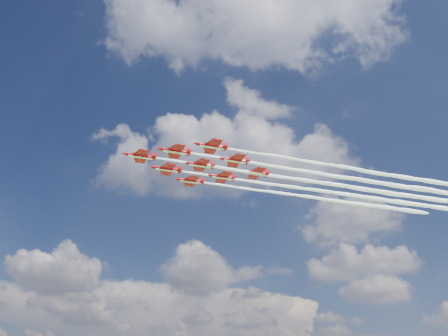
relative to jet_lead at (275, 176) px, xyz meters
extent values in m
cylinder|color=#AA0912|center=(-43.28, -22.40, 0.00)|extent=(8.14, 4.98, 1.18)
cone|color=#AA0912|center=(-48.03, -24.86, 0.00)|extent=(2.44, 2.03, 1.18)
cone|color=#AA0912|center=(-38.82, -20.09, 0.00)|extent=(1.92, 1.69, 1.07)
ellipsoid|color=black|center=(-45.18, -23.38, 0.48)|extent=(2.42, 1.89, 0.77)
cube|color=#AA0912|center=(-42.81, -22.15, -0.05)|extent=(7.56, 10.31, 0.15)
cube|color=#AA0912|center=(-39.48, -20.43, 0.00)|extent=(3.10, 4.11, 0.13)
cube|color=#AA0912|center=(-39.29, -20.33, 0.96)|extent=(1.59, 0.92, 1.93)
cube|color=white|center=(-43.28, -22.40, -0.54)|extent=(7.57, 4.54, 0.13)
cylinder|color=#AA0912|center=(-30.95, -23.78, 0.00)|extent=(8.14, 4.98, 1.18)
cone|color=#AA0912|center=(-35.70, -26.23, 0.00)|extent=(2.44, 2.03, 1.18)
cone|color=#AA0912|center=(-26.49, -21.46, 0.00)|extent=(1.92, 1.69, 1.07)
ellipsoid|color=black|center=(-32.85, -24.76, 0.48)|extent=(2.42, 1.89, 0.77)
cube|color=#AA0912|center=(-30.48, -23.53, -0.05)|extent=(7.56, 10.31, 0.15)
cube|color=#AA0912|center=(-27.15, -21.81, 0.00)|extent=(3.10, 4.11, 0.13)
cube|color=#AA0912|center=(-26.96, -21.71, 0.96)|extent=(1.59, 0.92, 1.93)
cube|color=white|center=(-30.95, -23.78, -0.54)|extent=(7.57, 4.54, 0.13)
cylinder|color=#AA0912|center=(-37.28, -11.54, 0.00)|extent=(8.14, 4.98, 1.18)
cone|color=#AA0912|center=(-42.03, -14.00, 0.00)|extent=(2.44, 2.03, 1.18)
cone|color=#AA0912|center=(-32.82, -9.23, 0.00)|extent=(1.92, 1.69, 1.07)
ellipsoid|color=black|center=(-39.18, -12.52, 0.48)|extent=(2.42, 1.89, 0.77)
cube|color=#AA0912|center=(-36.81, -11.29, -0.05)|extent=(7.56, 10.31, 0.15)
cube|color=#AA0912|center=(-33.48, -9.57, 0.00)|extent=(3.10, 4.11, 0.13)
cube|color=#AA0912|center=(-33.29, -9.47, 0.96)|extent=(1.59, 0.92, 1.93)
cube|color=white|center=(-37.28, -11.54, -0.54)|extent=(7.57, 4.54, 0.13)
cylinder|color=#AA0912|center=(-18.62, -25.15, 0.00)|extent=(8.14, 4.98, 1.18)
cone|color=#AA0912|center=(-23.37, -27.61, 0.00)|extent=(2.44, 2.03, 1.18)
cone|color=#AA0912|center=(-14.15, -22.84, 0.00)|extent=(1.92, 1.69, 1.07)
ellipsoid|color=black|center=(-20.52, -26.14, 0.48)|extent=(2.42, 1.89, 0.77)
cube|color=#AA0912|center=(-18.14, -24.91, -0.05)|extent=(7.56, 10.31, 0.15)
cube|color=#AA0912|center=(-14.82, -23.19, 0.00)|extent=(3.10, 4.11, 0.13)
cube|color=#AA0912|center=(-14.63, -23.09, 0.96)|extent=(1.59, 0.92, 1.93)
cube|color=white|center=(-18.62, -25.15, -0.54)|extent=(7.57, 4.54, 0.13)
cylinder|color=#AA0912|center=(-24.95, -12.91, 0.00)|extent=(8.14, 4.98, 1.18)
cone|color=#AA0912|center=(-29.70, -15.37, 0.00)|extent=(2.44, 2.03, 1.18)
cone|color=#AA0912|center=(-20.49, -10.60, 0.00)|extent=(1.92, 1.69, 1.07)
ellipsoid|color=black|center=(-26.85, -13.90, 0.48)|extent=(2.42, 1.89, 0.77)
cube|color=#AA0912|center=(-24.48, -12.67, -0.05)|extent=(7.56, 10.31, 0.15)
cube|color=#AA0912|center=(-21.15, -10.95, 0.00)|extent=(3.10, 4.11, 0.13)
cube|color=#AA0912|center=(-20.96, -10.85, 0.96)|extent=(1.59, 0.92, 1.93)
cube|color=white|center=(-24.95, -12.91, -0.54)|extent=(7.57, 4.54, 0.13)
cylinder|color=#AA0912|center=(-31.29, -0.68, 0.00)|extent=(8.14, 4.98, 1.18)
cone|color=#AA0912|center=(-36.04, -3.13, 0.00)|extent=(2.44, 2.03, 1.18)
cone|color=#AA0912|center=(-26.82, 1.64, 0.00)|extent=(1.92, 1.69, 1.07)
ellipsoid|color=black|center=(-33.19, -1.66, 0.48)|extent=(2.42, 1.89, 0.77)
cube|color=#AA0912|center=(-30.81, -0.43, -0.05)|extent=(7.56, 10.31, 0.15)
cube|color=#AA0912|center=(-27.49, 1.29, 0.00)|extent=(3.10, 4.11, 0.13)
cube|color=#AA0912|center=(-27.30, 1.39, 0.96)|extent=(1.59, 0.92, 1.93)
cube|color=white|center=(-31.29, -0.68, -0.54)|extent=(7.57, 4.54, 0.13)
cylinder|color=#AA0912|center=(-12.62, -14.29, 0.00)|extent=(8.14, 4.98, 1.18)
cone|color=#AA0912|center=(-17.37, -16.75, 0.00)|extent=(2.44, 2.03, 1.18)
cone|color=#AA0912|center=(-8.16, -11.98, 0.00)|extent=(1.92, 1.69, 1.07)
ellipsoid|color=black|center=(-14.52, -15.27, 0.48)|extent=(2.42, 1.89, 0.77)
cube|color=#AA0912|center=(-12.15, -14.04, -0.05)|extent=(7.56, 10.31, 0.15)
cube|color=#AA0912|center=(-8.82, -12.32, 0.00)|extent=(3.10, 4.11, 0.13)
cube|color=#AA0912|center=(-8.63, -12.23, 0.96)|extent=(1.59, 0.92, 1.93)
cube|color=white|center=(-12.62, -14.29, -0.54)|extent=(7.57, 4.54, 0.13)
cylinder|color=#AA0912|center=(-18.96, -2.05, 0.00)|extent=(8.14, 4.98, 1.18)
cone|color=#AA0912|center=(-23.71, -4.51, 0.00)|extent=(2.44, 2.03, 1.18)
cone|color=#AA0912|center=(-14.49, 0.26, 0.00)|extent=(1.92, 1.69, 1.07)
ellipsoid|color=black|center=(-20.86, -3.04, 0.48)|extent=(2.42, 1.89, 0.77)
cube|color=#AA0912|center=(-18.48, -1.81, -0.05)|extent=(7.56, 10.31, 0.15)
cube|color=#AA0912|center=(-15.16, -0.09, 0.00)|extent=(3.10, 4.11, 0.13)
cube|color=#AA0912|center=(-14.97, 0.01, 0.96)|extent=(1.59, 0.92, 1.93)
cube|color=white|center=(-18.96, -2.05, -0.54)|extent=(7.57, 4.54, 0.13)
cylinder|color=#AA0912|center=(-6.62, -3.43, 0.00)|extent=(8.14, 4.98, 1.18)
cone|color=#AA0912|center=(-11.37, -5.89, 0.00)|extent=(2.44, 2.03, 1.18)
cone|color=#AA0912|center=(-2.16, -1.12, 0.00)|extent=(1.92, 1.69, 1.07)
ellipsoid|color=black|center=(-8.52, -4.41, 0.48)|extent=(2.42, 1.89, 0.77)
cube|color=#AA0912|center=(-6.15, -3.18, -0.05)|extent=(7.56, 10.31, 0.15)
cube|color=#AA0912|center=(-2.82, -1.46, 0.00)|extent=(3.10, 4.11, 0.13)
cube|color=#AA0912|center=(-2.63, -1.36, 0.96)|extent=(1.59, 0.92, 1.93)
cube|color=white|center=(-6.62, -3.43, -0.54)|extent=(7.57, 4.54, 0.13)
camera|label=1|loc=(4.68, -144.13, -69.07)|focal=35.00mm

